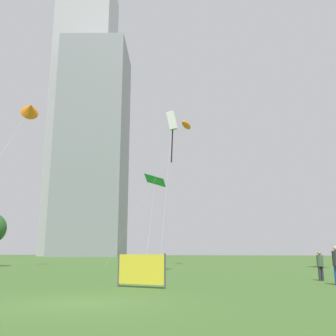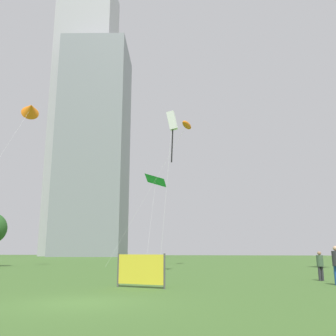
# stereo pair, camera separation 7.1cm
# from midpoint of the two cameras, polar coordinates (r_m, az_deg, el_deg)

# --- Properties ---
(ground) EXTENTS (280.00, 280.00, 0.00)m
(ground) POSITION_cam_midpoint_polar(r_m,az_deg,el_deg) (12.56, -12.91, -19.48)
(ground) COLOR #3D6028
(person_standing_4) EXTENTS (0.35, 0.35, 1.56)m
(person_standing_4) POSITION_cam_midpoint_polar(r_m,az_deg,el_deg) (22.68, 22.29, -13.37)
(person_standing_4) COLOR #2D2D33
(person_standing_4) RESTS_ON ground
(kite_flying_0) EXTENTS (0.91, 2.58, 12.53)m
(kite_flying_0) POSITION_cam_midpoint_polar(r_m,az_deg,el_deg) (29.92, 0.71, 7.00)
(kite_flying_0) COLOR silver
(kite_flying_0) RESTS_ON ground
(kite_flying_1) EXTENTS (2.59, 11.63, 17.51)m
(kite_flying_1) POSITION_cam_midpoint_polar(r_m,az_deg,el_deg) (42.92, -20.19, 8.45)
(kite_flying_1) COLOR silver
(kite_flying_1) RESTS_ON ground
(kite_flying_2) EXTENTS (8.77, 4.51, 16.36)m
(kite_flying_2) POSITION_cam_midpoint_polar(r_m,az_deg,el_deg) (43.60, 2.93, 6.54)
(kite_flying_2) COLOR silver
(kite_flying_2) RESTS_ON ground
(kite_flying_3) EXTENTS (3.34, 8.72, 11.02)m
(kite_flying_3) POSITION_cam_midpoint_polar(r_m,az_deg,el_deg) (48.17, -1.83, -1.90)
(kite_flying_3) COLOR silver
(kite_flying_3) RESTS_ON ground
(distant_highrise_0) EXTENTS (24.14, 25.39, 68.85)m
(distant_highrise_0) POSITION_cam_midpoint_polar(r_m,az_deg,el_deg) (123.32, -11.09, 3.11)
(distant_highrise_0) COLOR gray
(distant_highrise_0) RESTS_ON ground
(distant_highrise_1) EXTENTS (21.87, 18.89, 98.12)m
(distant_highrise_1) POSITION_cam_midpoint_polar(r_m,az_deg,el_deg) (136.51, -12.71, 8.10)
(distant_highrise_1) COLOR #A8A8AD
(distant_highrise_1) RESTS_ON ground
(event_banner) EXTENTS (2.36, 0.61, 1.48)m
(event_banner) POSITION_cam_midpoint_polar(r_m,az_deg,el_deg) (17.14, -4.08, -15.20)
(event_banner) COLOR #4C4C4C
(event_banner) RESTS_ON ground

